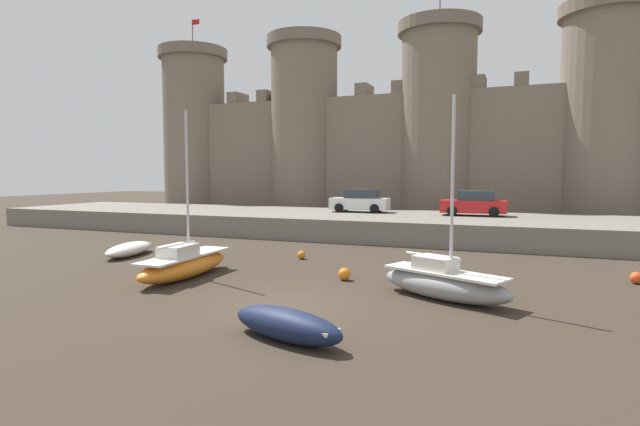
# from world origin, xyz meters

# --- Properties ---
(ground_plane) EXTENTS (160.00, 160.00, 0.00)m
(ground_plane) POSITION_xyz_m (0.00, 0.00, 0.00)
(ground_plane) COLOR #382D23
(quay_road) EXTENTS (62.01, 10.00, 1.36)m
(quay_road) POSITION_xyz_m (0.00, 18.51, 0.68)
(quay_road) COLOR slate
(quay_road) RESTS_ON ground
(castle) EXTENTS (57.01, 7.00, 19.86)m
(castle) POSITION_xyz_m (-0.00, 30.12, 7.60)
(castle) COLOR #7A6B5B
(castle) RESTS_ON ground
(sailboat_midflat_centre) EXTENTS (4.78, 3.18, 6.54)m
(sailboat_midflat_centre) POSITION_xyz_m (4.43, 2.52, 0.57)
(sailboat_midflat_centre) COLOR gray
(sailboat_midflat_centre) RESTS_ON ground
(rowboat_near_channel_right) EXTENTS (2.08, 3.87, 0.65)m
(rowboat_near_channel_right) POSITION_xyz_m (-11.33, 5.56, 0.34)
(rowboat_near_channel_right) COLOR silver
(rowboat_near_channel_right) RESTS_ON ground
(sailboat_near_channel_left) EXTENTS (1.64, 5.39, 6.54)m
(sailboat_near_channel_left) POSITION_xyz_m (-5.48, 2.21, 0.55)
(sailboat_near_channel_left) COLOR orange
(sailboat_near_channel_left) RESTS_ON ground
(rowboat_foreground_centre) EXTENTS (3.49, 1.93, 0.80)m
(rowboat_foreground_centre) POSITION_xyz_m (1.45, -3.00, 0.41)
(rowboat_foreground_centre) COLOR #141E3D
(rowboat_foreground_centre) RESTS_ON ground
(mooring_buoy_off_centre) EXTENTS (0.40, 0.40, 0.40)m
(mooring_buoy_off_centre) POSITION_xyz_m (-2.96, 7.84, 0.20)
(mooring_buoy_off_centre) COLOR orange
(mooring_buoy_off_centre) RESTS_ON ground
(mooring_buoy_near_shore) EXTENTS (0.45, 0.45, 0.45)m
(mooring_buoy_near_shore) POSITION_xyz_m (10.77, 7.50, 0.23)
(mooring_buoy_near_shore) COLOR #E04C1E
(mooring_buoy_near_shore) RESTS_ON ground
(mooring_buoy_near_channel) EXTENTS (0.48, 0.48, 0.48)m
(mooring_buoy_near_channel) POSITION_xyz_m (0.50, 4.09, 0.24)
(mooring_buoy_near_channel) COLOR orange
(mooring_buoy_near_channel) RESTS_ON ground
(car_quay_centre_east) EXTENTS (4.17, 2.02, 1.62)m
(car_quay_centre_east) POSITION_xyz_m (-3.85, 20.20, 2.14)
(car_quay_centre_east) COLOR silver
(car_quay_centre_east) RESTS_ON quay_road
(car_quay_west) EXTENTS (4.17, 2.02, 1.62)m
(car_quay_west) POSITION_xyz_m (3.94, 19.98, 2.14)
(car_quay_west) COLOR red
(car_quay_west) RESTS_ON quay_road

